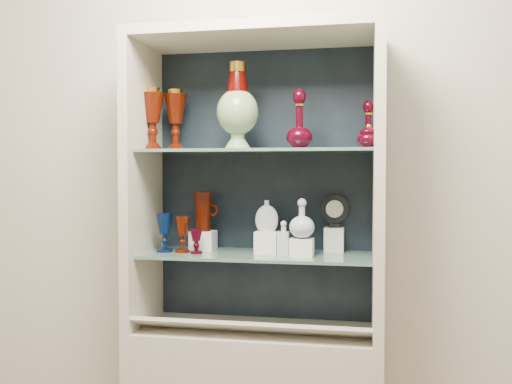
% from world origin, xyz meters
% --- Properties ---
extents(wall_back, '(3.50, 0.02, 2.80)m').
position_xyz_m(wall_back, '(0.00, 1.75, 1.40)').
color(wall_back, beige).
rests_on(wall_back, ground).
extents(cabinet_back_panel, '(0.98, 0.02, 1.15)m').
position_xyz_m(cabinet_back_panel, '(0.00, 1.72, 1.32)').
color(cabinet_back_panel, black).
rests_on(cabinet_back_panel, cabinet_base).
extents(cabinet_side_left, '(0.04, 0.40, 1.15)m').
position_xyz_m(cabinet_side_left, '(-0.48, 1.53, 1.32)').
color(cabinet_side_left, beige).
rests_on(cabinet_side_left, cabinet_base).
extents(cabinet_side_right, '(0.04, 0.40, 1.15)m').
position_xyz_m(cabinet_side_right, '(0.48, 1.53, 1.32)').
color(cabinet_side_right, beige).
rests_on(cabinet_side_right, cabinet_base).
extents(cabinet_top_cap, '(1.00, 0.40, 0.04)m').
position_xyz_m(cabinet_top_cap, '(0.00, 1.53, 1.92)').
color(cabinet_top_cap, beige).
rests_on(cabinet_top_cap, cabinet_side_left).
extents(shelf_lower, '(0.92, 0.34, 0.01)m').
position_xyz_m(shelf_lower, '(0.00, 1.55, 1.04)').
color(shelf_lower, slate).
rests_on(shelf_lower, cabinet_side_left).
extents(shelf_upper, '(0.92, 0.34, 0.01)m').
position_xyz_m(shelf_upper, '(0.00, 1.55, 1.46)').
color(shelf_upper, slate).
rests_on(shelf_upper, cabinet_side_left).
extents(label_ledge, '(0.92, 0.17, 0.09)m').
position_xyz_m(label_ledge, '(0.00, 1.42, 0.78)').
color(label_ledge, beige).
rests_on(label_ledge, cabinet_base).
extents(label_card_0, '(0.10, 0.06, 0.03)m').
position_xyz_m(label_card_0, '(-0.25, 1.42, 0.80)').
color(label_card_0, white).
rests_on(label_card_0, label_ledge).
extents(label_card_1, '(0.10, 0.06, 0.03)m').
position_xyz_m(label_card_1, '(0.04, 1.42, 0.80)').
color(label_card_1, white).
rests_on(label_card_1, label_ledge).
extents(pedestal_lamp_left, '(0.13, 0.13, 0.26)m').
position_xyz_m(pedestal_lamp_left, '(-0.44, 1.54, 1.60)').
color(pedestal_lamp_left, '#4E1103').
rests_on(pedestal_lamp_left, shelf_upper).
extents(pedestal_lamp_right, '(0.12, 0.12, 0.26)m').
position_xyz_m(pedestal_lamp_right, '(-0.37, 1.61, 1.60)').
color(pedestal_lamp_right, '#4E1103').
rests_on(pedestal_lamp_right, shelf_upper).
extents(enamel_urn, '(0.18, 0.18, 0.34)m').
position_xyz_m(enamel_urn, '(-0.07, 1.49, 1.64)').
color(enamel_urn, '#094622').
rests_on(enamel_urn, shelf_upper).
extents(ruby_decanter_a, '(0.13, 0.13, 0.26)m').
position_xyz_m(ruby_decanter_a, '(0.18, 1.50, 1.60)').
color(ruby_decanter_a, '#3C000E').
rests_on(ruby_decanter_a, shelf_upper).
extents(ruby_decanter_b, '(0.11, 0.11, 0.21)m').
position_xyz_m(ruby_decanter_b, '(0.44, 1.60, 1.57)').
color(ruby_decanter_b, '#3C000E').
rests_on(ruby_decanter_b, shelf_upper).
extents(lidded_bowl, '(0.09, 0.09, 0.09)m').
position_xyz_m(lidded_bowl, '(0.44, 1.47, 1.52)').
color(lidded_bowl, '#3C000E').
rests_on(lidded_bowl, shelf_upper).
extents(cobalt_goblet, '(0.08, 0.08, 0.16)m').
position_xyz_m(cobalt_goblet, '(-0.38, 1.53, 1.13)').
color(cobalt_goblet, '#06163E').
rests_on(cobalt_goblet, shelf_lower).
extents(ruby_goblet_tall, '(0.08, 0.08, 0.15)m').
position_xyz_m(ruby_goblet_tall, '(-0.31, 1.53, 1.12)').
color(ruby_goblet_tall, '#4E1103').
rests_on(ruby_goblet_tall, shelf_lower).
extents(ruby_goblet_small, '(0.06, 0.06, 0.10)m').
position_xyz_m(ruby_goblet_small, '(-0.24, 1.50, 1.10)').
color(ruby_goblet_small, '#3C000E').
rests_on(ruby_goblet_small, shelf_lower).
extents(riser_ruby_pitcher, '(0.10, 0.10, 0.08)m').
position_xyz_m(riser_ruby_pitcher, '(-0.24, 1.62, 1.09)').
color(riser_ruby_pitcher, silver).
rests_on(riser_ruby_pitcher, shelf_lower).
extents(ruby_pitcher, '(0.13, 0.08, 0.17)m').
position_xyz_m(ruby_pitcher, '(-0.24, 1.62, 1.21)').
color(ruby_pitcher, '#4E1103').
rests_on(ruby_pitcher, riser_ruby_pitcher).
extents(clear_square_bottle, '(0.05, 0.05, 0.14)m').
position_xyz_m(clear_square_bottle, '(0.11, 1.53, 1.12)').
color(clear_square_bottle, '#ADB8C8').
rests_on(clear_square_bottle, shelf_lower).
extents(riser_flat_flask, '(0.09, 0.09, 0.09)m').
position_xyz_m(riser_flat_flask, '(0.04, 1.55, 1.09)').
color(riser_flat_flask, silver).
rests_on(riser_flat_flask, shelf_lower).
extents(flat_flask, '(0.10, 0.04, 0.13)m').
position_xyz_m(flat_flask, '(0.04, 1.55, 1.21)').
color(flat_flask, '#ABB2BE').
rests_on(flat_flask, riser_flat_flask).
extents(riser_clear_round_decanter, '(0.09, 0.09, 0.07)m').
position_xyz_m(riser_clear_round_decanter, '(0.19, 1.51, 1.08)').
color(riser_clear_round_decanter, silver).
rests_on(riser_clear_round_decanter, shelf_lower).
extents(clear_round_decanter, '(0.11, 0.11, 0.15)m').
position_xyz_m(clear_round_decanter, '(0.19, 1.51, 1.19)').
color(clear_round_decanter, '#ADB8C8').
rests_on(clear_round_decanter, riser_clear_round_decanter).
extents(riser_cameo_medallion, '(0.08, 0.08, 0.10)m').
position_xyz_m(riser_cameo_medallion, '(0.30, 1.67, 1.10)').
color(riser_cameo_medallion, silver).
rests_on(riser_cameo_medallion, shelf_lower).
extents(cameo_medallion, '(0.13, 0.07, 0.14)m').
position_xyz_m(cameo_medallion, '(0.30, 1.67, 1.22)').
color(cameo_medallion, black).
rests_on(cameo_medallion, riser_cameo_medallion).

